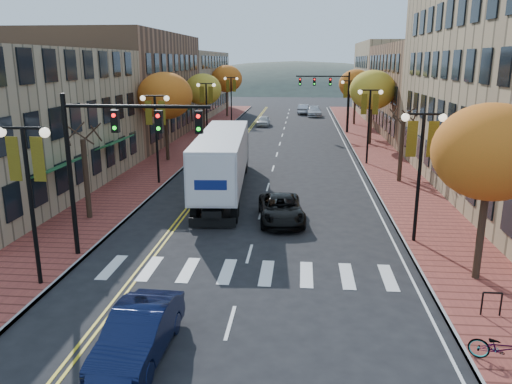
% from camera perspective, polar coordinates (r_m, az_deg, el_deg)
% --- Properties ---
extents(ground, '(200.00, 200.00, 0.00)m').
position_cam_1_polar(ground, '(18.57, -2.07, -11.65)').
color(ground, black).
rests_on(ground, ground).
extents(sidewalk_left, '(4.00, 85.00, 0.15)m').
position_cam_1_polar(sidewalk_left, '(50.90, -7.55, 5.44)').
color(sidewalk_left, brown).
rests_on(sidewalk_left, ground).
extents(sidewalk_right, '(4.00, 85.00, 0.15)m').
position_cam_1_polar(sidewalk_right, '(50.13, 13.04, 5.05)').
color(sidewalk_right, brown).
rests_on(sidewalk_right, ground).
extents(building_left_mid, '(12.00, 24.00, 11.00)m').
position_cam_1_polar(building_left_mid, '(55.94, -15.13, 11.50)').
color(building_left_mid, brown).
rests_on(building_left_mid, ground).
extents(building_left_far, '(12.00, 26.00, 9.50)m').
position_cam_1_polar(building_left_far, '(79.89, -8.86, 12.15)').
color(building_left_far, '#9E8966').
rests_on(building_left_far, ground).
extents(building_right_mid, '(15.00, 24.00, 10.00)m').
position_cam_1_polar(building_right_mid, '(60.80, 21.19, 10.78)').
color(building_right_mid, brown).
rests_on(building_right_mid, ground).
extents(building_right_far, '(15.00, 20.00, 11.00)m').
position_cam_1_polar(building_right_far, '(82.16, 17.09, 12.28)').
color(building_right_far, '#9E8966').
rests_on(building_right_far, ground).
extents(tree_left_a, '(0.28, 0.28, 4.20)m').
position_cam_1_polar(tree_left_a, '(27.57, -18.82, 1.41)').
color(tree_left_a, '#382619').
rests_on(tree_left_a, sidewalk_left).
extents(tree_left_b, '(4.48, 4.48, 7.21)m').
position_cam_1_polar(tree_left_b, '(42.08, -10.36, 10.75)').
color(tree_left_b, '#382619').
rests_on(tree_left_b, sidewalk_left).
extents(tree_left_c, '(4.16, 4.16, 6.69)m').
position_cam_1_polar(tree_left_c, '(57.66, -6.07, 11.56)').
color(tree_left_c, '#382619').
rests_on(tree_left_c, sidewalk_left).
extents(tree_left_d, '(4.61, 4.61, 7.42)m').
position_cam_1_polar(tree_left_d, '(75.36, -3.38, 12.79)').
color(tree_left_d, '#382619').
rests_on(tree_left_d, sidewalk_left).
extents(tree_right_a, '(4.16, 4.16, 6.69)m').
position_cam_1_polar(tree_right_a, '(19.96, 25.24, 4.13)').
color(tree_right_a, '#382619').
rests_on(tree_right_a, sidewalk_right).
extents(tree_right_b, '(0.28, 0.28, 4.20)m').
position_cam_1_polar(tree_right_b, '(35.66, 16.25, 4.52)').
color(tree_right_b, '#382619').
rests_on(tree_right_b, sidewalk_right).
extents(tree_right_c, '(4.48, 4.48, 7.21)m').
position_cam_1_polar(tree_right_c, '(51.01, 13.18, 11.28)').
color(tree_right_c, '#382619').
rests_on(tree_right_c, sidewalk_right).
extents(tree_right_d, '(4.35, 4.35, 7.00)m').
position_cam_1_polar(tree_right_d, '(66.89, 11.34, 12.01)').
color(tree_right_d, '#382619').
rests_on(tree_right_d, sidewalk_right).
extents(lamp_left_a, '(1.96, 0.36, 6.05)m').
position_cam_1_polar(lamp_left_a, '(19.51, -24.62, 1.69)').
color(lamp_left_a, black).
rests_on(lamp_left_a, ground).
extents(lamp_left_b, '(1.96, 0.36, 6.05)m').
position_cam_1_polar(lamp_left_b, '(34.12, -11.38, 7.85)').
color(lamp_left_b, black).
rests_on(lamp_left_b, ground).
extents(lamp_left_c, '(1.96, 0.36, 6.05)m').
position_cam_1_polar(lamp_left_c, '(51.55, -5.69, 10.34)').
color(lamp_left_c, black).
rests_on(lamp_left_c, ground).
extents(lamp_left_d, '(1.96, 0.36, 6.05)m').
position_cam_1_polar(lamp_left_d, '(69.27, -2.86, 11.53)').
color(lamp_left_d, black).
rests_on(lamp_left_d, ground).
extents(lamp_right_a, '(1.96, 0.36, 6.05)m').
position_cam_1_polar(lamp_right_a, '(23.44, 18.35, 4.30)').
color(lamp_right_a, black).
rests_on(lamp_right_a, ground).
extents(lamp_right_b, '(1.96, 0.36, 6.05)m').
position_cam_1_polar(lamp_right_b, '(41.02, 12.83, 8.91)').
color(lamp_right_b, black).
rests_on(lamp_right_b, ground).
extents(lamp_right_c, '(1.96, 0.36, 6.05)m').
position_cam_1_polar(lamp_right_c, '(58.85, 10.60, 10.72)').
color(lamp_right_c, black).
rests_on(lamp_right_c, ground).
extents(traffic_mast_near, '(6.10, 0.35, 7.00)m').
position_cam_1_polar(traffic_mast_near, '(21.19, -16.06, 5.15)').
color(traffic_mast_near, black).
rests_on(traffic_mast_near, ground).
extents(traffic_mast_far, '(6.10, 0.34, 7.00)m').
position_cam_1_polar(traffic_mast_far, '(58.66, 8.63, 11.41)').
color(traffic_mast_far, black).
rests_on(traffic_mast_far, ground).
extents(semi_truck, '(3.64, 16.11, 3.99)m').
position_cam_1_polar(semi_truck, '(31.98, -3.66, 4.10)').
color(semi_truck, black).
rests_on(semi_truck, ground).
extents(navy_sedan, '(1.68, 4.47, 1.46)m').
position_cam_1_polar(navy_sedan, '(15.18, -13.27, -15.43)').
color(navy_sedan, black).
rests_on(navy_sedan, ground).
extents(black_suv, '(2.82, 5.14, 1.36)m').
position_cam_1_polar(black_suv, '(26.33, 2.89, -1.95)').
color(black_suv, black).
rests_on(black_suv, ground).
extents(car_far_white, '(1.69, 3.84, 1.29)m').
position_cam_1_polar(car_far_white, '(65.26, 0.88, 8.13)').
color(car_far_white, silver).
rests_on(car_far_white, ground).
extents(car_far_silver, '(2.33, 5.27, 1.51)m').
position_cam_1_polar(car_far_silver, '(77.05, 6.63, 9.15)').
color(car_far_silver, '#B2B4BA').
rests_on(car_far_silver, ground).
extents(car_far_oncoming, '(2.15, 4.81, 1.53)m').
position_cam_1_polar(car_far_oncoming, '(80.27, 5.51, 9.41)').
color(car_far_oncoming, '#B5B5BD').
rests_on(car_far_oncoming, ground).
extents(bicycle, '(1.82, 1.27, 0.91)m').
position_cam_1_polar(bicycle, '(15.88, 26.29, -15.76)').
color(bicycle, gray).
rests_on(bicycle, sidewalk_right).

